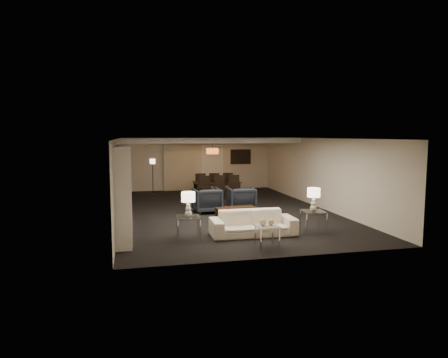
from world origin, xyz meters
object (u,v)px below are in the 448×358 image
coffee_table (237,215)px  side_table_right (313,221)px  armchair_right (241,199)px  television (126,191)px  table_lamp_right (314,200)px  chair_nl (205,188)px  sofa (253,223)px  vase_amber (123,175)px  dining_table (217,190)px  chair_nr (235,188)px  chair_fm (214,184)px  side_table_left (189,228)px  pendant_light (212,151)px  marble_table (267,236)px  armchair_left (207,200)px  table_lamp_left (188,204)px  chair_fr (227,184)px  floor_lamp (153,177)px  chair_fl (200,185)px  vase_blue (123,198)px  floor_speaker (129,207)px  chair_nm (220,188)px

coffee_table → side_table_right: bearing=-43.3°
armchair_right → television: bearing=25.4°
armchair_right → table_lamp_right: size_ratio=1.44×
table_lamp_right → chair_nl: (-1.92, 5.67, -0.39)m
sofa → television: size_ratio=2.19×
armchair_right → chair_nl: chair_nl is taller
vase_amber → dining_table: 7.29m
side_table_right → vase_amber: size_ratio=3.25×
chair_nr → chair_fm: size_ratio=1.00×
chair_fm → side_table_left: bearing=77.4°
pendant_light → marble_table: (-0.34, -8.13, -1.67)m
armchair_left → armchair_right: same height
armchair_left → table_lamp_left: (-1.10, -3.30, 0.47)m
chair_fr → floor_lamp: size_ratio=0.63×
chair_nl → chair_fl: same height
television → marble_table: bearing=-130.7°
sofa → chair_fr: bearing=82.9°
pendant_light → coffee_table: pendant_light is taller
marble_table → side_table_right: bearing=32.9°
vase_blue → floor_speaker: vase_blue is taller
chair_fm → floor_lamp: 2.69m
pendant_light → television: size_ratio=0.51×
armchair_right → chair_fr: 3.69m
side_table_left → sofa: bearing=0.0°
floor_speaker → chair_nr: 5.32m
dining_table → chair_nr: bearing=-48.3°
sofa → floor_lamp: floor_lamp is taller
pendant_light → vase_blue: size_ratio=2.85×
side_table_left → floor_lamp: size_ratio=0.39×
chair_fr → side_table_right: bearing=100.0°
pendant_light → side_table_right: (1.36, -7.03, -1.64)m
television → table_lamp_right: bearing=-108.9°
pendant_light → table_lamp_right: pendant_light is taller
chair_nr → chair_fr: size_ratio=1.00×
marble_table → table_lamp_left: bearing=147.1°
side_table_left → chair_nm: chair_nm is taller
pendant_light → sofa: bearing=-92.7°
vase_amber → floor_lamp: (1.10, 7.62, -0.87)m
chair_nl → chair_nm: (0.60, 0.00, 0.00)m
side_table_left → pendant_light: bearing=73.8°
floor_speaker → floor_lamp: (0.99, 5.44, 0.32)m
armchair_right → table_lamp_left: table_lamp_left is taller
chair_nl → floor_speaker: bearing=-133.1°
armchair_left → chair_fm: 3.80m
dining_table → chair_fl: chair_fl is taller
sofa → side_table_right: bearing=0.9°
armchair_right → chair_nr: 2.40m
chair_fr → vase_amber: bearing=62.2°
dining_table → sofa: bearing=-94.4°
marble_table → vase_amber: vase_amber is taller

